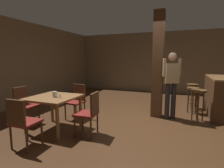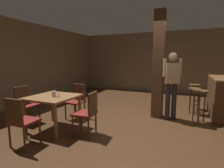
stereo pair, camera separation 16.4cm
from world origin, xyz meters
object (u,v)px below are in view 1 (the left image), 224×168
(standing_person, at_px, (171,81))
(bar_stool_near, at_px, (198,97))
(salt_shaker, at_px, (60,96))
(bar_stool_mid, at_px, (193,94))
(chair_south, at_px, (22,121))
(napkin_cup, at_px, (55,94))
(bar_counter, at_px, (215,96))
(bar_stool_far, at_px, (192,90))
(chair_east, at_px, (90,111))
(chair_north, at_px, (77,100))
(dining_table, at_px, (54,102))
(chair_west, at_px, (25,103))

(standing_person, xyz_separation_m, bar_stool_near, (0.66, 0.10, -0.40))
(salt_shaker, height_order, bar_stool_mid, salt_shaker)
(chair_south, height_order, standing_person, standing_person)
(napkin_cup, height_order, bar_counter, bar_counter)
(bar_counter, bearing_deg, standing_person, -143.51)
(napkin_cup, distance_m, bar_stool_far, 4.19)
(chair_east, bearing_deg, bar_stool_near, 39.46)
(chair_south, height_order, bar_stool_near, chair_south)
(napkin_cup, distance_m, salt_shaker, 0.13)
(bar_stool_mid, bearing_deg, chair_north, -150.49)
(dining_table, height_order, chair_south, chair_south)
(chair_west, distance_m, salt_shaker, 1.14)
(chair_west, relative_size, salt_shaker, 11.31)
(bar_stool_far, bearing_deg, standing_person, -113.76)
(chair_west, distance_m, bar_stool_far, 4.84)
(chair_west, height_order, bar_stool_far, chair_west)
(chair_north, xyz_separation_m, bar_stool_far, (2.88, 2.18, 0.07))
(chair_west, bearing_deg, chair_east, -0.18)
(bar_stool_near, bearing_deg, napkin_cup, -147.90)
(dining_table, distance_m, salt_shaker, 0.26)
(chair_west, bearing_deg, bar_stool_mid, 32.55)
(napkin_cup, relative_size, standing_person, 0.07)
(salt_shaker, bearing_deg, chair_west, 175.82)
(salt_shaker, bearing_deg, bar_counter, 38.15)
(napkin_cup, xyz_separation_m, standing_person, (2.26, 1.72, 0.19))
(salt_shaker, bearing_deg, bar_stool_far, 48.44)
(chair_north, height_order, standing_person, standing_person)
(chair_south, xyz_separation_m, chair_west, (-0.94, 0.90, 0.00))
(standing_person, height_order, bar_stool_mid, standing_person)
(chair_north, relative_size, chair_west, 1.00)
(chair_east, relative_size, bar_stool_far, 1.14)
(dining_table, height_order, bar_counter, bar_counter)
(chair_east, xyz_separation_m, bar_stool_near, (2.13, 1.75, 0.10))
(napkin_cup, relative_size, salt_shaker, 1.57)
(chair_north, height_order, bar_stool_mid, chair_north)
(bar_stool_far, bearing_deg, chair_south, -126.56)
(salt_shaker, xyz_separation_m, bar_stool_mid, (2.69, 2.50, -0.24))
(chair_east, bearing_deg, bar_stool_far, 55.40)
(chair_south, bearing_deg, dining_table, 92.52)
(chair_south, distance_m, salt_shaker, 0.89)
(standing_person, relative_size, bar_stool_near, 2.15)
(napkin_cup, distance_m, bar_counter, 4.28)
(standing_person, bearing_deg, bar_stool_near, 9.01)
(bar_stool_near, bearing_deg, bar_stool_far, 93.04)
(chair_west, bearing_deg, dining_table, -2.41)
(chair_north, relative_size, standing_person, 0.52)
(napkin_cup, relative_size, bar_stool_near, 0.15)
(salt_shaker, bearing_deg, napkin_cup, -179.43)
(salt_shaker, bearing_deg, chair_north, 100.82)
(napkin_cup, distance_m, standing_person, 2.85)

